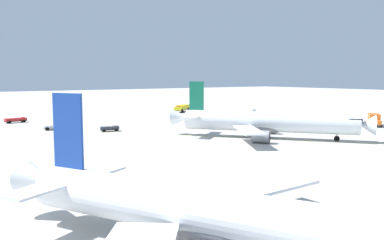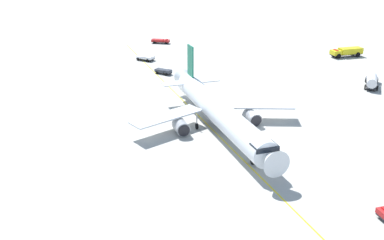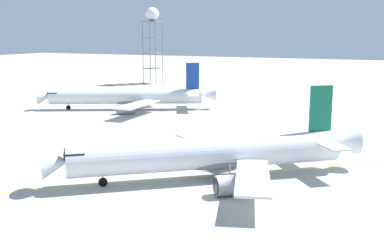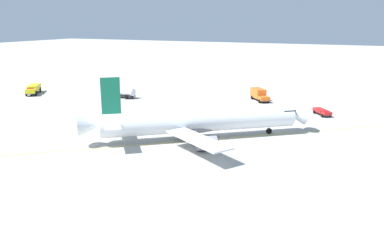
% 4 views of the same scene
% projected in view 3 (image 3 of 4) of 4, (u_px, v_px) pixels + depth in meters
% --- Properties ---
extents(ground_plane, '(600.00, 600.00, 0.00)m').
position_uv_depth(ground_plane, '(216.00, 197.00, 53.06)').
color(ground_plane, '#ADAAA3').
extents(airliner_main, '(29.13, 35.00, 11.72)m').
position_uv_depth(airliner_main, '(212.00, 154.00, 59.13)').
color(airliner_main, silver).
rests_on(airliner_main, ground_plane).
extents(airliner_secondary, '(30.31, 40.47, 11.60)m').
position_uv_depth(airliner_secondary, '(128.00, 97.00, 113.42)').
color(airliner_secondary, white).
rests_on(airliner_secondary, ground_plane).
extents(radar_tower, '(6.16, 6.16, 27.87)m').
position_uv_depth(radar_tower, '(152.00, 20.00, 168.86)').
color(radar_tower, slate).
rests_on(radar_tower, ground_plane).
extents(taxiway_centreline, '(83.20, 101.96, 0.01)m').
position_uv_depth(taxiway_centreline, '(250.00, 173.00, 62.04)').
color(taxiway_centreline, yellow).
rests_on(taxiway_centreline, ground_plane).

